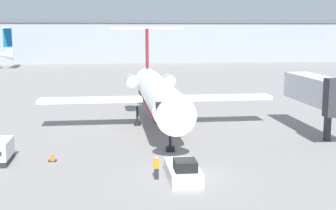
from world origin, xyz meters
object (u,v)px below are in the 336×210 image
object	(u,v)px
traffic_cone_left	(52,157)
jet_bridge	(319,91)
airplane_main	(157,92)
worker_near_tug	(156,167)
pushback_tug	(183,171)

from	to	relation	value
traffic_cone_left	jet_bridge	xyz separation A→B (m)	(24.93, 6.09, 4.11)
airplane_main	worker_near_tug	xyz separation A→B (m)	(-1.80, -17.89, -2.91)
worker_near_tug	jet_bridge	world-z (taller)	jet_bridge
pushback_tug	traffic_cone_left	distance (m)	11.29
pushback_tug	airplane_main	bearing A→B (deg)	90.17
pushback_tug	worker_near_tug	distance (m)	1.88
pushback_tug	worker_near_tug	xyz separation A→B (m)	(-1.85, 0.25, 0.25)
pushback_tug	jet_bridge	distance (m)	19.71
pushback_tug	jet_bridge	world-z (taller)	jet_bridge
airplane_main	traffic_cone_left	xyz separation A→B (m)	(-9.63, -12.34, -3.43)
airplane_main	traffic_cone_left	world-z (taller)	airplane_main
worker_near_tug	jet_bridge	size ratio (longest dim) A/B	0.14
pushback_tug	traffic_cone_left	size ratio (longest dim) A/B	6.83
airplane_main	worker_near_tug	size ratio (longest dim) A/B	16.73
pushback_tug	jet_bridge	bearing A→B (deg)	37.94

